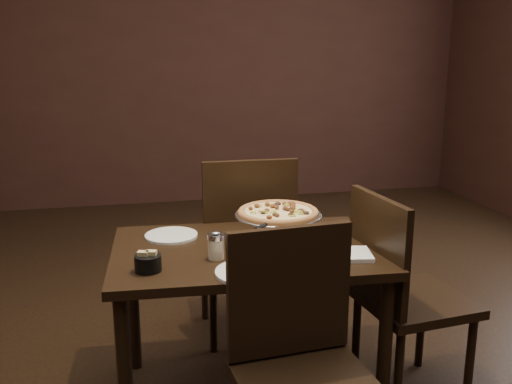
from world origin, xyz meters
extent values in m
cube|color=black|center=(0.00, 3.51, 1.40)|extent=(6.00, 0.02, 2.80)
cube|color=black|center=(0.08, 0.08, 0.67)|extent=(1.15, 0.81, 0.04)
cylinder|color=black|center=(-0.44, -0.20, 0.33)|extent=(0.06, 0.06, 0.66)
cylinder|color=black|center=(0.56, -0.26, 0.33)|extent=(0.06, 0.06, 0.66)
cylinder|color=black|center=(-0.40, 0.43, 0.33)|extent=(0.06, 0.06, 0.66)
cylinder|color=black|center=(0.60, 0.37, 0.33)|extent=(0.06, 0.06, 0.66)
cylinder|color=silver|center=(0.23, 0.14, 0.70)|extent=(0.13, 0.13, 0.01)
cylinder|color=silver|center=(0.23, 0.14, 0.75)|extent=(0.03, 0.03, 0.10)
cylinder|color=silver|center=(0.23, 0.14, 0.80)|extent=(0.09, 0.09, 0.01)
cylinder|color=#ACACB1|center=(0.23, 0.14, 0.81)|extent=(0.36, 0.36, 0.01)
torus|color=#ACACB1|center=(0.23, 0.14, 0.81)|extent=(0.37, 0.37, 0.01)
cylinder|color=#A16130|center=(0.23, 0.14, 0.82)|extent=(0.34, 0.34, 0.01)
torus|color=#A16130|center=(0.23, 0.14, 0.82)|extent=(0.35, 0.35, 0.03)
cylinder|color=#E6C57E|center=(0.23, 0.14, 0.82)|extent=(0.29, 0.29, 0.01)
cylinder|color=beige|center=(-0.07, -0.02, 0.73)|extent=(0.06, 0.06, 0.08)
cylinder|color=silver|center=(-0.07, -0.02, 0.78)|extent=(0.07, 0.07, 0.02)
ellipsoid|color=silver|center=(-0.07, -0.02, 0.80)|extent=(0.03, 0.03, 0.01)
cylinder|color=maroon|center=(0.03, -0.10, 0.73)|extent=(0.06, 0.06, 0.08)
cylinder|color=silver|center=(0.03, -0.10, 0.78)|extent=(0.06, 0.06, 0.02)
ellipsoid|color=silver|center=(0.03, -0.10, 0.80)|extent=(0.03, 0.03, 0.01)
cylinder|color=black|center=(-0.33, -0.09, 0.72)|extent=(0.10, 0.10, 0.06)
cube|color=tan|center=(-0.35, -0.09, 0.74)|extent=(0.05, 0.04, 0.07)
cube|color=tan|center=(-0.32, -0.09, 0.74)|extent=(0.05, 0.04, 0.07)
cube|color=white|center=(0.46, -0.11, 0.70)|extent=(0.18, 0.18, 0.02)
cylinder|color=white|center=(-0.22, 0.29, 0.70)|extent=(0.23, 0.23, 0.01)
cylinder|color=white|center=(0.04, -0.20, 0.70)|extent=(0.27, 0.27, 0.01)
cone|color=silver|center=(0.12, -0.03, 0.81)|extent=(0.14, 0.14, 0.00)
cylinder|color=black|center=(0.12, -0.03, 0.82)|extent=(0.09, 0.10, 0.02)
cube|color=black|center=(0.18, 0.67, 0.47)|extent=(0.47, 0.47, 0.04)
cube|color=black|center=(0.18, 0.46, 0.75)|extent=(0.46, 0.04, 0.48)
cylinder|color=black|center=(0.37, 0.86, 0.22)|extent=(0.04, 0.04, 0.45)
cylinder|color=black|center=(0.00, 0.86, 0.22)|extent=(0.04, 0.04, 0.45)
cylinder|color=black|center=(0.36, 0.48, 0.22)|extent=(0.04, 0.04, 0.45)
cylinder|color=black|center=(-0.01, 0.49, 0.22)|extent=(0.04, 0.04, 0.45)
cube|color=black|center=(0.12, -0.40, 0.70)|extent=(0.44, 0.07, 0.45)
cube|color=black|center=(0.79, -0.06, 0.44)|extent=(0.47, 0.47, 0.04)
cube|color=black|center=(0.59, -0.08, 0.70)|extent=(0.08, 0.43, 0.45)
cylinder|color=black|center=(0.98, -0.21, 0.21)|extent=(0.04, 0.04, 0.42)
cylinder|color=black|center=(0.94, 0.14, 0.21)|extent=(0.04, 0.04, 0.42)
cylinder|color=black|center=(0.63, -0.25, 0.21)|extent=(0.04, 0.04, 0.42)
cylinder|color=black|center=(0.60, 0.10, 0.21)|extent=(0.04, 0.04, 0.42)
camera|label=1|loc=(-0.38, -2.12, 1.50)|focal=40.00mm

